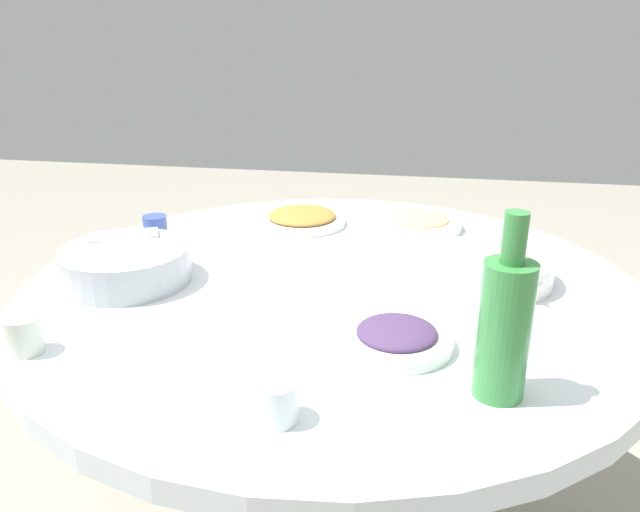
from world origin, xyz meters
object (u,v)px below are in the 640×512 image
green_bottle (505,325)px  tea_cup_side (155,226)px  tea_cup_near (24,335)px  dish_tofu_braise (302,218)px  dish_noodles (418,222)px  soup_bowl (491,269)px  round_dining_table (331,317)px  dish_eggplant (397,337)px  rice_bowl (126,264)px  tea_cup_far (279,401)px

green_bottle → tea_cup_side: size_ratio=4.68×
tea_cup_near → green_bottle: bearing=-89.5°
dish_tofu_braise → tea_cup_side: tea_cup_side is taller
dish_noodles → dish_tofu_braise: bearing=94.0°
soup_bowl → tea_cup_side: bearing=79.2°
tea_cup_near → round_dining_table: bearing=-50.4°
dish_tofu_braise → green_bottle: bearing=-149.1°
dish_eggplant → tea_cup_near: (-0.13, 0.63, 0.02)m
round_dining_table → rice_bowl: rice_bowl is taller
green_bottle → tea_cup_side: (0.61, 0.82, -0.09)m
dish_tofu_braise → green_bottle: size_ratio=0.81×
tea_cup_side → round_dining_table: bearing=-114.2°
rice_bowl → tea_cup_side: (0.30, 0.06, -0.01)m
dish_noodles → tea_cup_side: 0.70m
tea_cup_far → tea_cup_near: bearing=76.2°
dish_noodles → tea_cup_far: 0.93m
dish_noodles → green_bottle: bearing=-169.7°
dish_eggplant → tea_cup_side: 0.82m
green_bottle → tea_cup_near: bearing=90.5°
dish_noodles → soup_bowl: bearing=-154.3°
soup_bowl → tea_cup_far: tea_cup_far is taller
tea_cup_near → tea_cup_side: 0.62m
dish_noodles → tea_cup_near: 1.03m
soup_bowl → dish_noodles: size_ratio=1.12×
tea_cup_side → green_bottle: bearing=-126.6°
round_dining_table → green_bottle: (-0.38, -0.32, 0.20)m
rice_bowl → tea_cup_far: 0.63m
round_dining_table → dish_eggplant: dish_eggplant is taller
round_dining_table → tea_cup_far: tea_cup_far is taller
tea_cup_near → tea_cup_side: bearing=2.9°
soup_bowl → green_bottle: green_bottle is taller
round_dining_table → green_bottle: bearing=-140.4°
round_dining_table → tea_cup_far: bearing=-179.7°
round_dining_table → tea_cup_near: tea_cup_near is taller
dish_tofu_braise → tea_cup_far: size_ratio=3.73×
round_dining_table → dish_tofu_braise: size_ratio=5.64×
dish_eggplant → tea_cup_far: size_ratio=3.14×
soup_bowl → tea_cup_near: bearing=119.3°
dish_tofu_braise → tea_cup_near: 0.84m
rice_bowl → tea_cup_near: bearing=174.6°
dish_tofu_braise → dish_noodles: bearing=-86.0°
dish_tofu_braise → soup_bowl: bearing=-123.6°
round_dining_table → tea_cup_side: size_ratio=21.38×
dish_eggplant → dish_tofu_braise: bearing=24.9°
rice_bowl → tea_cup_side: size_ratio=4.46×
tea_cup_side → tea_cup_far: bearing=-145.4°
soup_bowl → tea_cup_near: 0.93m
dish_noodles → dish_tofu_braise: 0.32m
green_bottle → tea_cup_near: size_ratio=4.39×
tea_cup_side → dish_noodles: bearing=-74.9°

